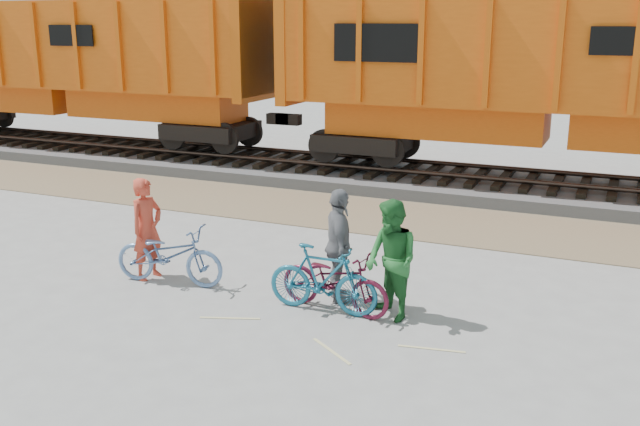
# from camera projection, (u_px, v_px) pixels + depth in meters

# --- Properties ---
(ground) EXTENTS (120.00, 120.00, 0.00)m
(ground) POSITION_uv_depth(u_px,v_px,m) (314.00, 310.00, 10.84)
(ground) COLOR #9E9E99
(ground) RESTS_ON ground
(gravel_strip) EXTENTS (120.00, 3.00, 0.02)m
(gravel_strip) POSITION_uv_depth(u_px,v_px,m) (416.00, 220.00, 15.70)
(gravel_strip) COLOR #857153
(gravel_strip) RESTS_ON ground
(ballast_bed) EXTENTS (120.00, 4.00, 0.30)m
(ballast_bed) POSITION_uv_depth(u_px,v_px,m) (453.00, 182.00, 18.76)
(ballast_bed) COLOR slate
(ballast_bed) RESTS_ON ground
(track) EXTENTS (120.00, 2.60, 0.24)m
(track) POSITION_uv_depth(u_px,v_px,m) (454.00, 170.00, 18.67)
(track) COLOR black
(track) RESTS_ON ballast_bed
(hopper_car_left) EXTENTS (14.00, 3.13, 4.65)m
(hopper_car_left) POSITION_uv_depth(u_px,v_px,m) (74.00, 61.00, 22.84)
(hopper_car_left) COLOR black
(hopper_car_left) RESTS_ON track
(hopper_car_center) EXTENTS (14.00, 3.13, 4.65)m
(hopper_car_center) POSITION_uv_depth(u_px,v_px,m) (564.00, 75.00, 17.03)
(hopper_car_center) COLOR black
(hopper_car_center) RESTS_ON track
(bicycle_blue) EXTENTS (1.98, 0.91, 1.00)m
(bicycle_blue) POSITION_uv_depth(u_px,v_px,m) (169.00, 255.00, 11.79)
(bicycle_blue) COLOR #5E80B1
(bicycle_blue) RESTS_ON ground
(bicycle_teal) EXTENTS (1.74, 0.52, 1.04)m
(bicycle_teal) POSITION_uv_depth(u_px,v_px,m) (323.00, 279.00, 10.63)
(bicycle_teal) COLOR #1A6583
(bicycle_teal) RESTS_ON ground
(bicycle_maroon) EXTENTS (1.90, 0.88, 0.96)m
(bicycle_maroon) POSITION_uv_depth(u_px,v_px,m) (335.00, 281.00, 10.69)
(bicycle_maroon) COLOR #551227
(bicycle_maroon) RESTS_ON ground
(person_solo) EXTENTS (0.52, 0.70, 1.74)m
(person_solo) POSITION_uv_depth(u_px,v_px,m) (147.00, 229.00, 11.98)
(person_solo) COLOR #C8402B
(person_solo) RESTS_ON ground
(person_man) EXTENTS (1.10, 1.07, 1.78)m
(person_man) POSITION_uv_depth(u_px,v_px,m) (392.00, 260.00, 10.33)
(person_man) COLOR #236A2D
(person_man) RESTS_ON ground
(person_woman) EXTENTS (0.89, 1.13, 1.80)m
(person_woman) POSITION_uv_depth(u_px,v_px,m) (339.00, 246.00, 10.97)
(person_woman) COLOR slate
(person_woman) RESTS_ON ground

